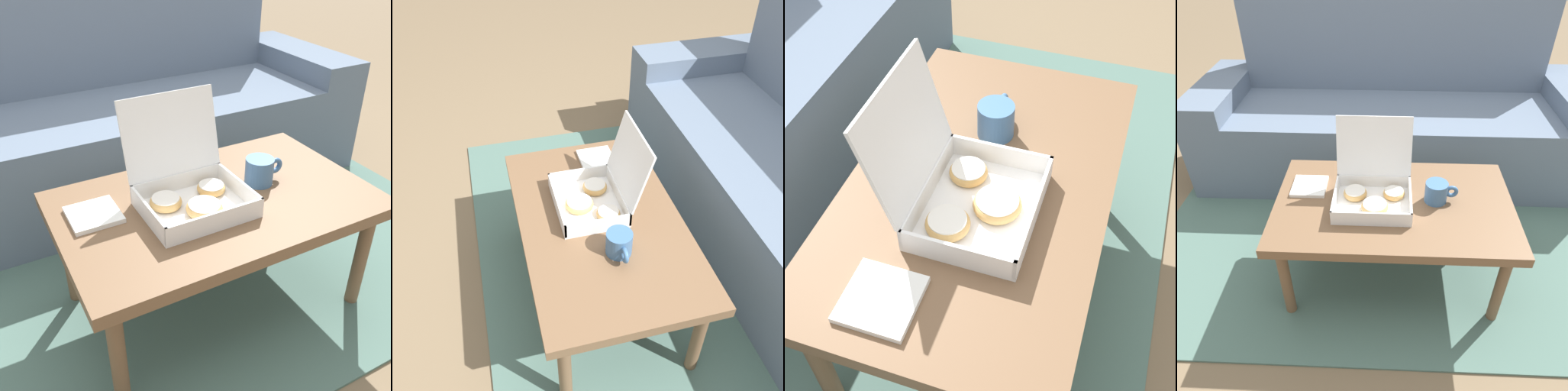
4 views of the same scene
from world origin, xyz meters
The scene contains 6 objects.
ground_plane centered at (0.00, 0.00, 0.00)m, with size 12.00×12.00×0.00m, color #756047.
area_rug centered at (0.00, 0.30, 0.01)m, with size 2.38×1.85×0.01m, color #4C6B60.
coffee_table centered at (0.00, -0.15, 0.38)m, with size 0.96×0.59×0.42m.
pastry_box centered at (-0.08, -0.14, 0.48)m, with size 0.30×0.31×0.30m.
coffee_mug centered at (0.17, -0.13, 0.46)m, with size 0.13×0.09×0.09m.
napkin_stack centered at (-0.35, -0.07, 0.43)m, with size 0.14×0.14×0.01m.
Camera 2 is at (1.15, -0.49, 1.59)m, focal length 42.00 mm.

